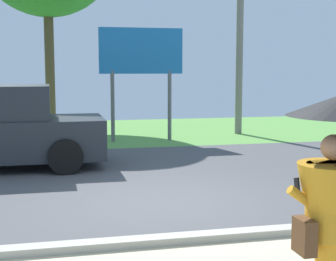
% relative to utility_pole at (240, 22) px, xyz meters
% --- Properties ---
extents(ground_plane, '(40.00, 22.00, 0.20)m').
position_rel_utility_pole_xyz_m(ground_plane, '(-4.42, -5.45, -3.88)').
color(ground_plane, '#4C4C4F').
extents(utility_pole, '(1.80, 0.24, 7.30)m').
position_rel_utility_pole_xyz_m(utility_pole, '(0.00, 0.00, 0.00)').
color(utility_pole, gray).
rests_on(utility_pole, ground_plane).
extents(roadside_billboard, '(2.60, 0.12, 3.50)m').
position_rel_utility_pole_xyz_m(roadside_billboard, '(-3.61, -1.04, -1.28)').
color(roadside_billboard, slate).
rests_on(roadside_billboard, ground_plane).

